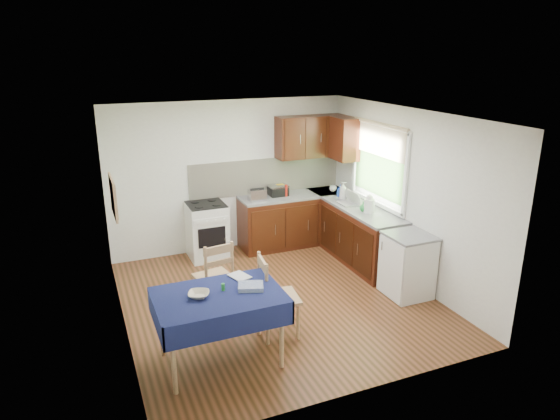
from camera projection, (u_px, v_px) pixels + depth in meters
name	position (u px, v px, depth m)	size (l,w,h in m)	color
floor	(278.00, 299.00, 6.82)	(4.20, 4.20, 0.00)	#452A12
ceiling	(277.00, 115.00, 6.05)	(4.00, 4.20, 0.02)	white
wall_back	(230.00, 176.00, 8.28)	(4.00, 0.02, 2.50)	white
wall_front	(364.00, 278.00, 4.59)	(4.00, 0.02, 2.50)	white
wall_left	(116.00, 233.00, 5.71)	(0.02, 4.20, 2.50)	silver
wall_right	(406.00, 196.00, 7.17)	(0.02, 4.20, 2.50)	white
base_cabinets	(324.00, 228.00, 8.29)	(1.90, 2.30, 0.86)	black
worktop_back	(294.00, 195.00, 8.52)	(1.90, 0.60, 0.04)	gray
worktop_right	(363.00, 210.00, 7.74)	(0.60, 1.70, 0.04)	gray
worktop_corner	(328.00, 191.00, 8.75)	(0.60, 0.60, 0.04)	gray
splashback	(266.00, 176.00, 8.52)	(2.70, 0.02, 0.60)	silver
upper_cabinets	(321.00, 137.00, 8.39)	(1.20, 0.85, 0.70)	black
stove	(207.00, 231.00, 8.08)	(0.60, 0.61, 0.92)	white
window	(379.00, 159.00, 7.65)	(0.04, 1.48, 1.26)	#2F5121
fridge	(408.00, 265.00, 6.82)	(0.58, 0.60, 0.89)	white
corkboard	(113.00, 197.00, 5.87)	(0.04, 0.62, 0.47)	#A87F54
dining_table	(219.00, 303.00, 5.25)	(1.34, 0.91, 0.81)	#101040
chair_far	(215.00, 275.00, 6.33)	(0.50, 0.50, 0.99)	#A87F54
chair_near	(275.00, 294.00, 5.82)	(0.50, 0.50, 1.01)	#A87F54
toaster	(257.00, 195.00, 8.12)	(0.28, 0.17, 0.21)	#B8B8BD
sandwich_press	(278.00, 190.00, 8.43)	(0.30, 0.26, 0.18)	black
sauce_bottle	(286.00, 191.00, 8.35)	(0.05, 0.05, 0.20)	#B71B0E
yellow_packet	(280.00, 190.00, 8.47)	(0.13, 0.09, 0.18)	yellow
dish_rack	(353.00, 202.00, 8.00)	(0.45, 0.34, 0.21)	gray
kettle	(369.00, 204.00, 7.54)	(0.16, 0.16, 0.28)	white
cup	(333.00, 189.00, 8.68)	(0.12, 0.12, 0.10)	white
soap_bottle_a	(343.00, 191.00, 8.15)	(0.12, 0.12, 0.30)	white
soap_bottle_b	(340.00, 191.00, 8.37)	(0.09, 0.09, 0.20)	#1C3BA3
soap_bottle_c	(364.00, 206.00, 7.59)	(0.12, 0.12, 0.16)	#268D3E
plate_bowl	(199.00, 295.00, 5.16)	(0.22, 0.22, 0.05)	beige
book	(233.00, 279.00, 5.56)	(0.18, 0.25, 0.02)	white
spice_jar	(223.00, 287.00, 5.29)	(0.04, 0.04, 0.08)	#258A30
tea_towel	(251.00, 286.00, 5.34)	(0.27, 0.21, 0.05)	navy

